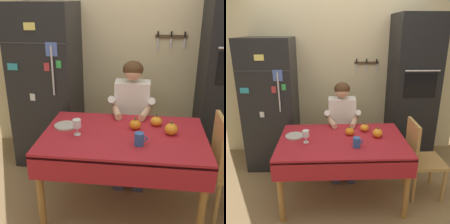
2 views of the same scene
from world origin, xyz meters
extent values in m
plane|color=#93754C|center=(0.00, 0.00, 0.00)|extent=(10.00, 10.00, 0.00)
cube|color=beige|center=(0.05, 1.35, 1.30)|extent=(3.70, 0.10, 2.60)
cube|color=#4C3823|center=(0.43, 1.29, 1.42)|extent=(0.36, 0.02, 0.04)
cube|color=silver|center=(0.28, 1.28, 1.33)|extent=(0.02, 0.01, 0.14)
cube|color=black|center=(0.28, 1.28, 1.45)|extent=(0.02, 0.01, 0.06)
cube|color=silver|center=(0.43, 1.28, 1.34)|extent=(0.02, 0.01, 0.11)
cube|color=black|center=(0.43, 1.28, 1.45)|extent=(0.02, 0.01, 0.06)
cube|color=silver|center=(0.58, 1.28, 1.35)|extent=(0.02, 0.01, 0.10)
cube|color=black|center=(0.58, 1.28, 1.45)|extent=(0.02, 0.01, 0.06)
cube|color=black|center=(-0.95, 0.96, 0.90)|extent=(0.68, 0.68, 1.80)
cylinder|color=silver|center=(-0.76, 0.60, 1.15)|extent=(0.02, 0.02, 0.50)
cube|color=#333335|center=(-0.95, 0.62, 1.42)|extent=(0.67, 0.01, 0.01)
cube|color=teal|center=(-1.18, 0.61, 1.18)|extent=(0.11, 0.02, 0.07)
cube|color=#E5D666|center=(-0.97, 0.61, 1.58)|extent=(0.11, 0.01, 0.07)
cube|color=green|center=(-0.70, 0.61, 1.22)|extent=(0.05, 0.01, 0.07)
cube|color=silver|center=(-1.00, 0.61, 0.86)|extent=(0.06, 0.01, 0.07)
cube|color=#B73338|center=(-0.83, 0.61, 1.19)|extent=(0.05, 0.01, 0.08)
cube|color=#4C66B7|center=(-0.76, 0.61, 1.36)|extent=(0.12, 0.01, 0.14)
cube|color=black|center=(1.05, 1.00, 1.05)|extent=(0.60, 0.60, 2.10)
cube|color=black|center=(1.05, 0.70, 1.20)|extent=(0.42, 0.01, 0.32)
cylinder|color=silver|center=(1.05, 0.67, 1.40)|extent=(0.45, 0.02, 0.02)
cylinder|color=#9E6B33|center=(-0.64, -0.29, 0.35)|extent=(0.06, 0.06, 0.70)
cylinder|color=#9E6B33|center=(-0.64, 0.49, 0.35)|extent=(0.06, 0.06, 0.70)
cylinder|color=#9E6B33|center=(0.64, -0.29, 0.35)|extent=(0.06, 0.06, 0.70)
cylinder|color=#9E6B33|center=(0.64, 0.49, 0.35)|extent=(0.06, 0.06, 0.70)
cube|color=#A81E28|center=(0.00, 0.10, 0.72)|extent=(1.40, 0.90, 0.04)
cube|color=#A81E28|center=(0.00, -0.34, 0.62)|extent=(1.40, 0.01, 0.20)
cube|color=tan|center=(0.03, 0.79, 0.43)|extent=(0.40, 0.40, 0.04)
cube|color=tan|center=(0.03, 0.97, 0.69)|extent=(0.36, 0.04, 0.48)
cylinder|color=tan|center=(-0.14, 0.62, 0.21)|extent=(0.04, 0.04, 0.41)
cylinder|color=tan|center=(-0.14, 0.96, 0.21)|extent=(0.04, 0.04, 0.41)
cylinder|color=tan|center=(0.20, 0.62, 0.21)|extent=(0.04, 0.04, 0.41)
cylinder|color=tan|center=(0.20, 0.96, 0.21)|extent=(0.04, 0.04, 0.41)
cube|color=#38384C|center=(-0.07, 0.41, 0.04)|extent=(0.10, 0.22, 0.08)
cube|color=#38384C|center=(0.13, 0.41, 0.04)|extent=(0.10, 0.22, 0.08)
cylinder|color=#38384C|center=(-0.07, 0.47, 0.23)|extent=(0.09, 0.09, 0.38)
cylinder|color=#38384C|center=(0.13, 0.47, 0.23)|extent=(0.09, 0.09, 0.38)
cube|color=#38384C|center=(-0.06, 0.63, 0.50)|extent=(0.12, 0.40, 0.11)
cube|color=#38384C|center=(0.12, 0.63, 0.50)|extent=(0.12, 0.40, 0.11)
cube|color=white|center=(0.03, 0.75, 0.79)|extent=(0.36, 0.20, 0.48)
cylinder|color=white|center=(-0.17, 0.68, 0.83)|extent=(0.07, 0.26, 0.18)
cylinder|color=white|center=(0.23, 0.68, 0.83)|extent=(0.07, 0.26, 0.18)
cylinder|color=#D8A884|center=(-0.11, 0.51, 0.78)|extent=(0.13, 0.27, 0.07)
cylinder|color=#D8A884|center=(0.17, 0.51, 0.78)|extent=(0.13, 0.27, 0.07)
sphere|color=#D8A884|center=(0.03, 0.73, 1.14)|extent=(0.19, 0.19, 0.19)
ellipsoid|color=#472D19|center=(0.03, 0.74, 1.16)|extent=(0.21, 0.21, 0.17)
cube|color=tan|center=(0.98, 0.11, 0.43)|extent=(0.40, 0.40, 0.04)
cube|color=tan|center=(0.80, 0.11, 0.69)|extent=(0.04, 0.36, 0.48)
cylinder|color=tan|center=(1.15, -0.06, 0.21)|extent=(0.04, 0.04, 0.41)
cylinder|color=tan|center=(0.81, -0.06, 0.21)|extent=(0.04, 0.04, 0.41)
cylinder|color=tan|center=(1.15, 0.28, 0.21)|extent=(0.04, 0.04, 0.41)
cylinder|color=tan|center=(0.81, 0.28, 0.21)|extent=(0.04, 0.04, 0.41)
cylinder|color=#2D569E|center=(0.14, -0.09, 0.79)|extent=(0.08, 0.08, 0.10)
torus|color=#2D569E|center=(0.18, -0.09, 0.80)|extent=(0.05, 0.01, 0.05)
cylinder|color=white|center=(-0.40, 0.04, 0.74)|extent=(0.06, 0.06, 0.01)
cylinder|color=white|center=(-0.40, 0.04, 0.78)|extent=(0.01, 0.01, 0.06)
cylinder|color=white|center=(-0.40, 0.04, 0.84)|extent=(0.07, 0.07, 0.07)
ellipsoid|color=orange|center=(0.28, 0.32, 0.78)|extent=(0.11, 0.11, 0.08)
cylinder|color=#4C6023|center=(0.28, 0.32, 0.83)|extent=(0.02, 0.02, 0.02)
ellipsoid|color=orange|center=(0.09, 0.21, 0.78)|extent=(0.10, 0.10, 0.09)
cylinder|color=#4C6023|center=(0.09, 0.21, 0.84)|extent=(0.02, 0.02, 0.02)
ellipsoid|color=orange|center=(0.40, 0.14, 0.79)|extent=(0.11, 0.11, 0.10)
cylinder|color=#4C6023|center=(0.40, 0.14, 0.85)|extent=(0.02, 0.02, 0.02)
cylinder|color=#B7B2A8|center=(-0.54, 0.19, 0.75)|extent=(0.21, 0.21, 0.02)
camera|label=1|loc=(0.18, -2.21, 1.85)|focal=47.71mm
camera|label=2|loc=(-0.15, -2.31, 1.90)|focal=38.37mm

